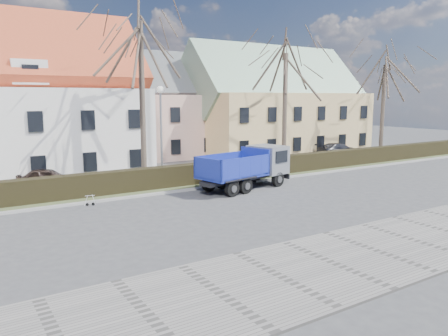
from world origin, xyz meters
TOP-DOWN VIEW (x-y plane):
  - ground at (0.00, 0.00)m, footprint 120.00×120.00m
  - sidewalk_near at (0.00, -8.50)m, footprint 80.00×5.00m
  - curb_far at (0.00, 4.60)m, footprint 80.00×0.30m
  - grass_strip at (0.00, 6.20)m, footprint 80.00×3.00m
  - hedge at (0.00, 6.00)m, footprint 60.00×0.90m
  - building_pink at (4.00, 20.00)m, footprint 10.80×8.80m
  - building_yellow at (16.00, 17.00)m, footprint 18.80×10.80m
  - tree_1 at (-2.00, 8.50)m, footprint 9.20×9.20m
  - tree_2 at (10.00, 8.50)m, footprint 8.00×8.00m
  - tree_3 at (22.00, 8.50)m, footprint 7.60×7.60m
  - dump_truck at (2.20, 3.18)m, footprint 6.88×3.69m
  - streetlight at (-1.40, 7.00)m, footprint 0.50×0.50m
  - cart_frame at (-7.04, 4.08)m, footprint 0.75×0.52m
  - parked_car_a at (-7.77, 10.21)m, footprint 3.85×2.63m
  - parked_car_b at (18.42, 10.49)m, footprint 4.67×2.09m

SIDE VIEW (x-z plane):
  - ground at x=0.00m, z-range 0.00..0.00m
  - sidewalk_near at x=0.00m, z-range 0.00..0.08m
  - grass_strip at x=0.00m, z-range 0.00..0.10m
  - curb_far at x=0.00m, z-range 0.00..0.12m
  - cart_frame at x=-7.04m, z-range 0.00..0.63m
  - parked_car_a at x=-7.77m, z-range 0.00..1.22m
  - hedge at x=0.00m, z-range 0.00..1.30m
  - parked_car_b at x=18.42m, z-range 0.00..1.33m
  - dump_truck at x=2.20m, z-range 0.00..2.61m
  - streetlight at x=-1.40m, z-range 0.00..6.37m
  - building_pink at x=4.00m, z-range 0.00..8.00m
  - building_yellow at x=16.00m, z-range 0.00..8.50m
  - tree_3 at x=22.00m, z-range 0.00..10.45m
  - tree_2 at x=10.00m, z-range 0.00..11.00m
  - tree_1 at x=-2.00m, z-range 0.00..12.65m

